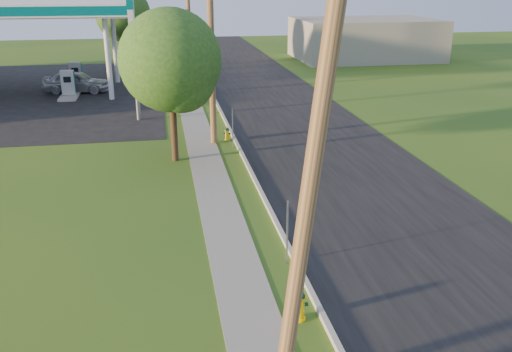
{
  "coord_description": "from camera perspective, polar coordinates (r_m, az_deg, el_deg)",
  "views": [
    {
      "loc": [
        -3.12,
        -9.6,
        7.96
      ],
      "look_at": [
        0.0,
        8.0,
        1.4
      ],
      "focal_mm": 38.0,
      "sensor_mm": 36.0,
      "label": 1
    }
  ],
  "objects": [
    {
      "name": "hydrant_near",
      "position": [
        13.68,
        4.63,
        -13.43
      ],
      "size": [
        0.42,
        0.38,
        0.83
      ],
      "color": "#FFC300",
      "rests_on": "ground"
    },
    {
      "name": "tree_lot",
      "position": [
        51.37,
        -13.73,
        16.03
      ],
      "size": [
        4.87,
        4.87,
        7.38
      ],
      "color": "#362918",
      "rests_on": "ground"
    },
    {
      "name": "utility_pole_far",
      "position": [
        44.78,
        -7.07,
        15.97
      ],
      "size": [
        1.4,
        0.32,
        9.5
      ],
      "color": "brown",
      "rests_on": "ground"
    },
    {
      "name": "sign_post_near",
      "position": [
        15.82,
        3.31,
        -5.99
      ],
      "size": [
        0.05,
        0.04,
        2.0
      ],
      "primitive_type": "cube",
      "color": "gray",
      "rests_on": "ground"
    },
    {
      "name": "fuel_pump_se",
      "position": [
        44.65,
        -18.4,
        9.82
      ],
      "size": [
        1.2,
        3.2,
        1.9
      ],
      "color": "#A8A599",
      "rests_on": "ground"
    },
    {
      "name": "tree_verge",
      "position": [
        24.3,
        -8.76,
        11.5
      ],
      "size": [
        4.51,
        4.51,
        6.83
      ],
      "color": "#362918",
      "rests_on": "ground"
    },
    {
      "name": "sign_post_mid",
      "position": [
        26.74,
        -2.47,
        5.05
      ],
      "size": [
        0.05,
        0.04,
        2.0
      ],
      "primitive_type": "cube",
      "color": "gray",
      "rests_on": "ground"
    },
    {
      "name": "sidewalk",
      "position": [
        21.23,
        -4.27,
        -1.88
      ],
      "size": [
        1.5,
        120.0,
        0.03
      ],
      "primitive_type": "cube",
      "color": "gray",
      "rests_on": "ground"
    },
    {
      "name": "price_pylon",
      "position": [
        32.23,
        -12.93,
        15.17
      ],
      "size": [
        0.34,
        2.04,
        6.85
      ],
      "color": "gray",
      "rests_on": "ground"
    },
    {
      "name": "curb",
      "position": [
        21.43,
        0.38,
        -1.43
      ],
      "size": [
        0.15,
        120.0,
        0.15
      ],
      "primitive_type": "cube",
      "color": "#A8A599",
      "rests_on": "ground"
    },
    {
      "name": "utility_pole_mid",
      "position": [
        26.89,
        -4.74,
        13.67
      ],
      "size": [
        1.4,
        0.32,
        9.8
      ],
      "color": "brown",
      "rests_on": "ground"
    },
    {
      "name": "hydrant_far",
      "position": [
        39.46,
        -5.18,
        8.94
      ],
      "size": [
        0.36,
        0.32,
        0.69
      ],
      "color": "yellow",
      "rests_on": "ground"
    },
    {
      "name": "sign_post_far",
      "position": [
        38.58,
        -4.94,
        9.69
      ],
      "size": [
        0.05,
        0.04,
        2.0
      ],
      "primitive_type": "cube",
      "color": "gray",
      "rests_on": "ground"
    },
    {
      "name": "fuel_pump_ne",
      "position": [
        40.76,
        -19.12,
        8.83
      ],
      "size": [
        1.2,
        3.2,
        1.9
      ],
      "color": "#A8A599",
      "rests_on": "ground"
    },
    {
      "name": "distant_building",
      "position": [
        58.84,
        11.38,
        13.96
      ],
      "size": [
        14.0,
        10.0,
        4.0
      ],
      "primitive_type": "cube",
      "color": "gray",
      "rests_on": "ground"
    },
    {
      "name": "utility_pole_near",
      "position": [
        9.5,
        5.92,
        0.63
      ],
      "size": [
        1.4,
        0.32,
        9.48
      ],
      "color": "brown",
      "rests_on": "ground"
    },
    {
      "name": "road",
      "position": [
        22.48,
        10.46,
        -0.91
      ],
      "size": [
        8.0,
        120.0,
        0.02
      ],
      "primitive_type": "cube",
      "color": "black",
      "rests_on": "ground"
    },
    {
      "name": "car_silver",
      "position": [
        42.36,
        -18.41,
        9.41
      ],
      "size": [
        4.91,
        2.61,
        1.59
      ],
      "primitive_type": "imported",
      "rotation": [
        0.0,
        0.0,
        1.41
      ],
      "color": "#B4B7BC",
      "rests_on": "ground"
    },
    {
      "name": "hydrant_mid",
      "position": [
        28.22,
        -3.06,
        4.46
      ],
      "size": [
        0.36,
        0.32,
        0.69
      ],
      "color": "yellow",
      "rests_on": "ground"
    }
  ]
}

